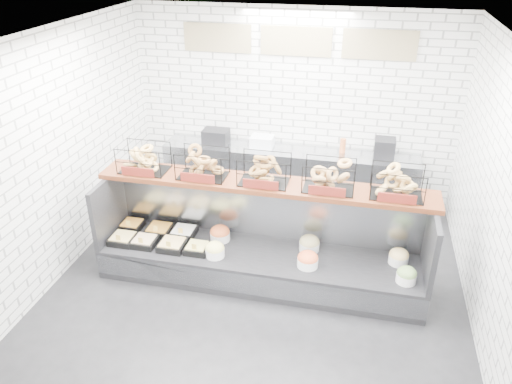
# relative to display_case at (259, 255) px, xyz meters

# --- Properties ---
(ground) EXTENTS (5.50, 5.50, 0.00)m
(ground) POSITION_rel_display_case_xyz_m (0.02, -0.34, -0.33)
(ground) COLOR black
(ground) RESTS_ON ground
(room_shell) EXTENTS (5.02, 5.51, 3.01)m
(room_shell) POSITION_rel_display_case_xyz_m (0.02, 0.26, 1.73)
(room_shell) COLOR white
(room_shell) RESTS_ON ground
(display_case) EXTENTS (4.00, 0.90, 1.20)m
(display_case) POSITION_rel_display_case_xyz_m (0.00, 0.00, 0.00)
(display_case) COLOR black
(display_case) RESTS_ON ground
(bagel_shelf) EXTENTS (4.10, 0.50, 0.40)m
(bagel_shelf) POSITION_rel_display_case_xyz_m (0.03, 0.17, 1.07)
(bagel_shelf) COLOR #441C0E
(bagel_shelf) RESTS_ON display_case
(prep_counter) EXTENTS (4.00, 0.60, 1.20)m
(prep_counter) POSITION_rel_display_case_xyz_m (0.02, 2.09, 0.14)
(prep_counter) COLOR #93969B
(prep_counter) RESTS_ON ground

